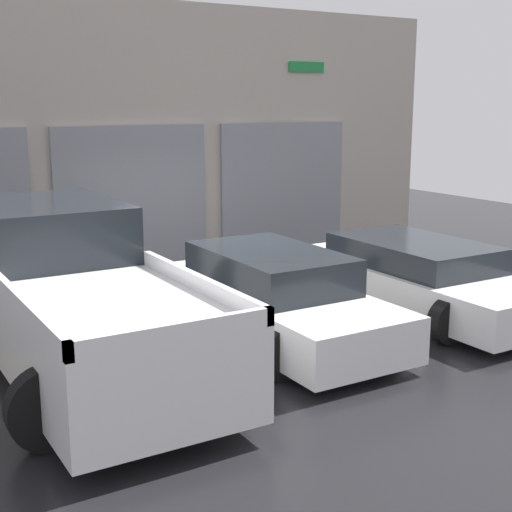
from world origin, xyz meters
TOP-DOWN VIEW (x-y plane):
  - ground_plane at (0.00, 0.00)m, footprint 28.00×28.00m
  - shophouse_building at (-0.01, 3.28)m, footprint 14.00×0.68m
  - pickup_truck at (-2.74, -1.52)m, footprint 2.62×5.50m
  - sedan_white at (2.74, -1.82)m, footprint 2.25×4.72m
  - sedan_side at (0.00, -1.82)m, footprint 2.14×4.39m
  - parking_stripe_left at (-1.37, -1.85)m, footprint 0.12×2.20m
  - parking_stripe_centre at (1.37, -1.85)m, footprint 0.12×2.20m
  - parking_stripe_right at (4.11, -1.85)m, footprint 0.12×2.20m

SIDE VIEW (x-z plane):
  - ground_plane at x=0.00m, z-range 0.00..0.00m
  - parking_stripe_left at x=-1.37m, z-range 0.00..0.01m
  - parking_stripe_centre at x=1.37m, z-range 0.00..0.01m
  - parking_stripe_right at x=4.11m, z-range 0.00..0.01m
  - sedan_white at x=2.74m, z-range -0.02..1.10m
  - sedan_side at x=0.00m, z-range -0.04..1.22m
  - pickup_truck at x=-2.74m, z-range -0.07..1.91m
  - shophouse_building at x=-0.01m, z-range -0.05..5.13m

